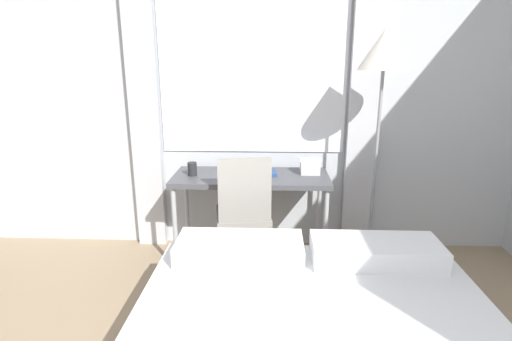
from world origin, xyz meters
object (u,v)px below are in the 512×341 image
Objects in this scene: mug at (192,169)px; desk_chair at (244,209)px; standing_lamp at (383,67)px; book at (261,173)px; desk at (251,183)px; telephone at (310,167)px.

desk_chair is at bearing -26.05° from mug.
desk_chair is 0.52× the size of standing_lamp.
book is (-0.85, 0.16, -0.82)m from standing_lamp.
desk_chair reaches higher than book.
book reaches higher than desk.
mug is at bearing -177.13° from desk.
telephone reaches higher than mug.
desk is at bearing -169.81° from telephone.
standing_lamp reaches higher than telephone.
desk_chair is 9.03× the size of mug.
standing_lamp reaches higher than desk.
book is at bearing 22.15° from desk.
book is (0.08, 0.03, 0.08)m from desk.
desk_chair reaches higher than desk.
standing_lamp is at bearing -25.30° from telephone.
mug reaches higher than desk.
book is at bearing 169.00° from standing_lamp.
desk is 1.29× the size of desk_chair.
desk_chair is 1.42m from standing_lamp.
desk is 7.09× the size of telephone.
mug is (-0.46, -0.02, 0.12)m from desk.
standing_lamp is 1.19m from book.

